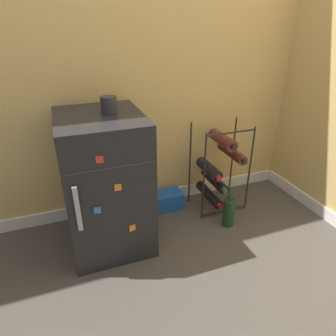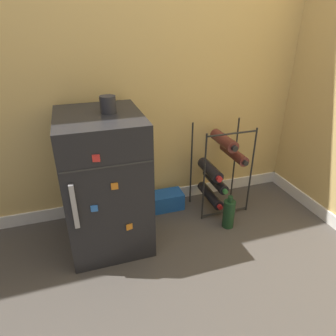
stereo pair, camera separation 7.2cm
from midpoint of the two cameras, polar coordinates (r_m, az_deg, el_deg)
name	(u,v)px [view 1 (the left image)]	position (r m, az deg, el deg)	size (l,w,h in m)	color
ground_plane	(193,245)	(1.96, 3.61, -14.45)	(14.00, 14.00, 0.00)	#423D38
wall_back	(160,27)	(2.04, -2.72, 25.27)	(7.02, 0.07, 2.50)	tan
mini_fridge	(106,183)	(1.82, -12.89, -2.74)	(0.47, 0.57, 0.82)	black
wine_rack	(217,167)	(2.18, 8.46, 0.22)	(0.37, 0.33, 0.64)	black
soda_box	(166,200)	(2.26, -1.39, -6.21)	(0.24, 0.15, 0.13)	#194C9E
fridge_top_cup	(109,105)	(1.67, -12.47, 11.61)	(0.09, 0.09, 0.09)	#28282D
loose_bottle_floor	(229,212)	(2.09, 10.50, -8.25)	(0.08, 0.08, 0.24)	#19381E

